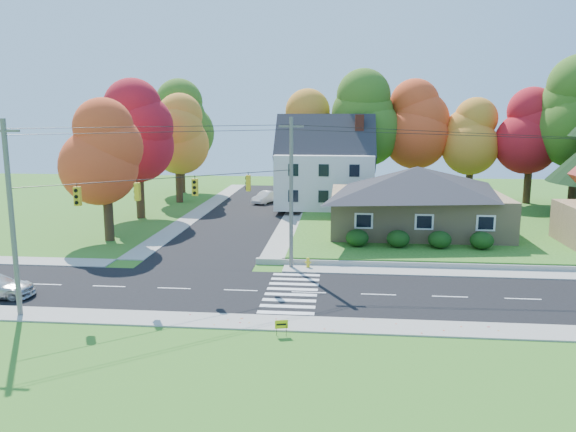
% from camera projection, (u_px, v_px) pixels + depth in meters
% --- Properties ---
extents(ground, '(120.00, 120.00, 0.00)m').
position_uv_depth(ground, '(309.00, 293.00, 32.47)').
color(ground, '#3D7923').
extents(road_main, '(90.00, 8.00, 0.02)m').
position_uv_depth(road_main, '(309.00, 293.00, 32.47)').
color(road_main, black).
rests_on(road_main, ground).
extents(road_cross, '(8.00, 44.00, 0.02)m').
position_uv_depth(road_cross, '(247.00, 212.00, 58.68)').
color(road_cross, black).
rests_on(road_cross, ground).
extents(sidewalk_north, '(90.00, 2.00, 0.08)m').
position_uv_depth(sidewalk_north, '(313.00, 269.00, 37.36)').
color(sidewalk_north, '#9C9A90').
rests_on(sidewalk_north, ground).
extents(sidewalk_south, '(90.00, 2.00, 0.08)m').
position_uv_depth(sidewalk_south, '(303.00, 324.00, 27.57)').
color(sidewalk_south, '#9C9A90').
rests_on(sidewalk_south, ground).
extents(lawn, '(30.00, 30.00, 0.50)m').
position_uv_depth(lawn, '(463.00, 223.00, 51.75)').
color(lawn, '#3D7923').
rests_on(lawn, ground).
extents(ranch_house, '(14.60, 10.60, 5.40)m').
position_uv_depth(ranch_house, '(416.00, 198.00, 46.78)').
color(ranch_house, tan).
rests_on(ranch_house, lawn).
extents(colonial_house, '(10.40, 8.40, 9.60)m').
position_uv_depth(colonial_house, '(325.00, 168.00, 59.04)').
color(colonial_house, silver).
rests_on(colonial_house, lawn).
extents(hedge_row, '(10.70, 1.70, 1.27)m').
position_uv_depth(hedge_row, '(419.00, 239.00, 41.15)').
color(hedge_row, '#163A10').
rests_on(hedge_row, lawn).
extents(traffic_infrastructure, '(38.10, 10.66, 10.00)m').
position_uv_depth(traffic_infrastructure, '(308.00, 201.00, 32.88)').
color(traffic_infrastructure, '#666059').
rests_on(traffic_infrastructure, ground).
extents(tree_lot_0, '(6.72, 6.72, 12.51)m').
position_uv_depth(tree_lot_0, '(310.00, 130.00, 64.44)').
color(tree_lot_0, '#3F2A19').
rests_on(tree_lot_0, lawn).
extents(tree_lot_1, '(7.84, 7.84, 14.60)m').
position_uv_depth(tree_lot_1, '(363.00, 119.00, 62.65)').
color(tree_lot_1, '#3F2A19').
rests_on(tree_lot_1, lawn).
extents(tree_lot_2, '(7.28, 7.28, 13.56)m').
position_uv_depth(tree_lot_2, '(416.00, 125.00, 63.18)').
color(tree_lot_2, '#3F2A19').
rests_on(tree_lot_2, lawn).
extents(tree_lot_3, '(6.16, 6.16, 11.47)m').
position_uv_depth(tree_lot_3, '(472.00, 137.00, 61.87)').
color(tree_lot_3, '#3F2A19').
rests_on(tree_lot_3, lawn).
extents(tree_lot_4, '(6.72, 6.72, 12.51)m').
position_uv_depth(tree_lot_4, '(532.00, 131.00, 60.21)').
color(tree_lot_4, '#3F2A19').
rests_on(tree_lot_4, lawn).
extents(tree_west_0, '(6.16, 6.16, 11.47)m').
position_uv_depth(tree_west_0, '(105.00, 153.00, 44.53)').
color(tree_west_0, '#3F2A19').
rests_on(tree_west_0, ground).
extents(tree_west_1, '(7.28, 7.28, 13.56)m').
position_uv_depth(tree_west_1, '(137.00, 132.00, 54.18)').
color(tree_west_1, '#3F2A19').
rests_on(tree_west_1, ground).
extents(tree_west_2, '(6.72, 6.72, 12.51)m').
position_uv_depth(tree_west_2, '(177.00, 135.00, 63.99)').
color(tree_west_2, '#3F2A19').
rests_on(tree_west_2, ground).
extents(tree_west_3, '(7.84, 7.84, 14.60)m').
position_uv_depth(tree_west_3, '(180.00, 122.00, 71.77)').
color(tree_west_3, '#3F2A19').
rests_on(tree_west_3, ground).
extents(white_car, '(3.01, 4.32, 1.35)m').
position_uv_depth(white_car, '(266.00, 197.00, 64.58)').
color(white_car, silver).
rests_on(white_car, road_cross).
extents(fire_hydrant, '(0.42, 0.33, 0.74)m').
position_uv_depth(fire_hydrant, '(308.00, 263.00, 37.55)').
color(fire_hydrant, gold).
rests_on(fire_hydrant, ground).
extents(yard_sign, '(0.61, 0.18, 0.77)m').
position_uv_depth(yard_sign, '(281.00, 325.00, 26.10)').
color(yard_sign, black).
rests_on(yard_sign, ground).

